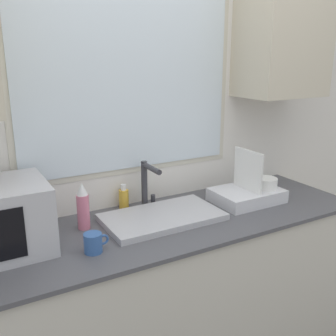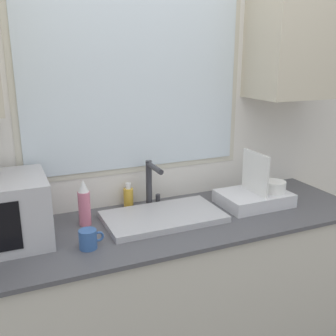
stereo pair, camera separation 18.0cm
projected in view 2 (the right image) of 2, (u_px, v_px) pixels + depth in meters
name	position (u px, v px, depth m)	size (l,w,h in m)	color
countertop	(160.00, 302.00, 2.02)	(2.15, 0.64, 0.89)	beige
wall_back	(137.00, 108.00, 2.02)	(6.00, 0.38, 2.60)	silver
sink_basin	(163.00, 217.00, 1.93)	(0.58, 0.33, 0.03)	#B2B2B7
faucet	(151.00, 181.00, 2.04)	(0.08, 0.18, 0.25)	#333338
dish_rack	(256.00, 195.00, 2.12)	(0.37, 0.26, 0.29)	silver
spray_bottle	(84.00, 204.00, 1.85)	(0.06, 0.06, 0.22)	#D8728C
soap_bottle	(128.00, 197.00, 2.08)	(0.05, 0.05, 0.13)	gold
mug_near_sink	(88.00, 239.00, 1.64)	(0.11, 0.08, 0.08)	#335999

